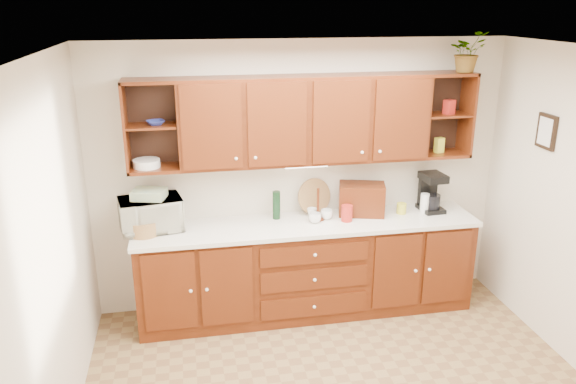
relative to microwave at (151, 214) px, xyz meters
name	(u,v)px	position (x,y,z in m)	size (l,w,h in m)	color
ceiling	(363,56)	(1.43, -1.53, 1.51)	(4.00, 4.00, 0.00)	white
back_wall	(301,176)	(1.43, 0.22, 0.21)	(4.00, 4.00, 0.00)	beige
left_wall	(44,276)	(-0.57, -1.53, 0.21)	(3.50, 3.50, 0.00)	beige
base_cabinets	(307,269)	(1.43, -0.08, -0.64)	(3.20, 0.60, 0.90)	#3C1606
countertop	(308,224)	(1.43, -0.09, -0.17)	(3.24, 0.64, 0.04)	silver
upper_cabinets	(306,119)	(1.44, 0.06, 0.80)	(3.20, 0.33, 0.80)	#3C1606
undercabinet_light	(306,166)	(1.43, 0.00, 0.38)	(0.40, 0.05, 0.03)	white
framed_picture	(547,131)	(3.41, -0.63, 0.76)	(0.03, 0.24, 0.30)	black
wicker_basket	(144,228)	(-0.06, -0.11, -0.09)	(0.26, 0.26, 0.13)	#9A6E40
microwave	(151,214)	(0.00, 0.00, 0.00)	(0.55, 0.37, 0.30)	beige
towel_stack	(149,194)	(0.00, 0.00, 0.19)	(0.28, 0.21, 0.09)	#DAC666
wine_bottle	(276,205)	(1.16, 0.07, -0.01)	(0.07, 0.07, 0.27)	black
woven_tray	(314,212)	(1.55, 0.14, -0.14)	(0.35, 0.35, 0.02)	#9A6E40
bread_box	(362,199)	(2.00, 0.03, 0.00)	(0.44, 0.27, 0.30)	#3C1606
mug_tree	(318,215)	(1.55, -0.04, -0.10)	(0.25, 0.27, 0.32)	#3C1606
canister_red	(347,213)	(1.81, -0.12, -0.07)	(0.11, 0.11, 0.15)	#A92118
canister_white	(425,203)	(2.62, -0.05, -0.05)	(0.08, 0.08, 0.19)	white
canister_yellow	(401,208)	(2.39, -0.03, -0.10)	(0.09, 0.09, 0.10)	gold
coffee_maker	(431,192)	(2.71, 0.01, 0.03)	(0.22, 0.28, 0.38)	black
bowl_stack	(156,123)	(0.10, 0.03, 0.83)	(0.16, 0.16, 0.04)	navy
plate_stack	(147,163)	(0.00, 0.05, 0.46)	(0.24, 0.24, 0.07)	white
pantry_box_yellow	(439,145)	(2.77, 0.05, 0.50)	(0.08, 0.06, 0.14)	gold
pantry_box_red	(449,107)	(2.82, 0.03, 0.88)	(0.09, 0.08, 0.13)	#A92118
potted_plant	(467,52)	(2.94, 0.00, 1.38)	(0.33, 0.29, 0.37)	#999999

